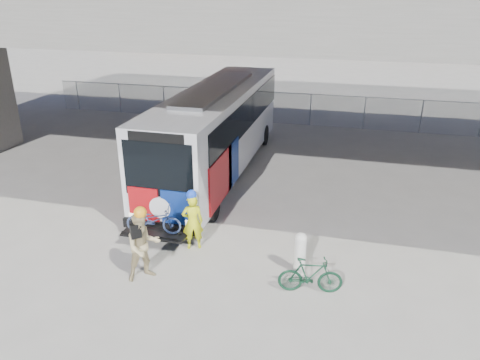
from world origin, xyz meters
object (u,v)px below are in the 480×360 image
(bus, at_px, (217,124))
(cyclist_hivis, at_px, (193,220))
(bollard, at_px, (300,252))
(cyclist_tan, at_px, (143,245))
(bike_parked, at_px, (310,276))

(bus, relative_size, cyclist_hivis, 6.70)
(bollard, bearing_deg, cyclist_tan, -162.23)
(bus, height_order, bike_parked, bus)
(cyclist_hivis, bearing_deg, cyclist_tan, 44.53)
(bollard, bearing_deg, bike_parked, -65.17)
(bollard, height_order, cyclist_tan, cyclist_tan)
(cyclist_hivis, distance_m, bike_parked, 3.99)
(cyclist_tan, bearing_deg, cyclist_hivis, 25.56)
(bus, xyz_separation_m, bike_parked, (4.88, -7.70, -1.60))
(bollard, xyz_separation_m, cyclist_tan, (-4.07, -1.30, 0.35))
(bus, relative_size, bollard, 10.34)
(cyclist_tan, bearing_deg, bus, 50.33)
(cyclist_hivis, height_order, bike_parked, cyclist_hivis)
(cyclist_hivis, relative_size, cyclist_tan, 0.89)
(cyclist_hivis, xyz_separation_m, bike_parked, (3.72, -1.38, -0.43))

